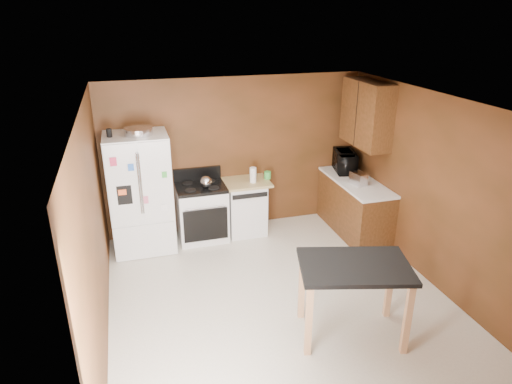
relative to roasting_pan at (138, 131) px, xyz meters
name	(u,v)px	position (x,y,z in m)	size (l,w,h in m)	color
floor	(278,298)	(1.49, -1.84, -1.85)	(4.50, 4.50, 0.00)	silver
ceiling	(283,104)	(1.49, -1.84, 0.65)	(4.50, 4.50, 0.00)	white
wall_back	(235,155)	(1.49, 0.41, -0.60)	(4.20, 4.20, 0.00)	brown
wall_front	(379,328)	(1.49, -4.09, -0.60)	(4.20, 4.20, 0.00)	brown
wall_left	(94,232)	(-0.61, -1.84, -0.60)	(4.50, 4.50, 0.00)	brown
wall_right	(433,191)	(3.59, -1.84, -0.60)	(4.50, 4.50, 0.00)	brown
roasting_pan	(138,131)	(0.00, 0.00, 0.00)	(0.40, 0.40, 0.10)	silver
pen_cup	(109,133)	(-0.39, -0.01, 0.01)	(0.08, 0.08, 0.12)	black
kettle	(206,182)	(0.93, -0.01, -0.86)	(0.18, 0.18, 0.18)	silver
paper_towel	(253,175)	(1.69, 0.03, -0.84)	(0.11, 0.11, 0.24)	white
green_canister	(267,175)	(1.96, 0.13, -0.90)	(0.11, 0.11, 0.12)	green
toaster	(359,179)	(3.23, -0.54, -0.85)	(0.16, 0.26, 0.19)	silver
microwave	(345,162)	(3.31, 0.09, -0.79)	(0.57, 0.39, 0.32)	black
refrigerator	(141,193)	(-0.06, 0.03, -0.95)	(0.90, 0.80, 1.80)	white
gas_range	(202,211)	(0.85, 0.09, -1.39)	(0.76, 0.68, 1.10)	white
dishwasher	(245,206)	(1.57, 0.11, -1.40)	(0.78, 0.63, 0.89)	white
right_cabinets	(358,179)	(3.33, -0.36, -0.94)	(0.63, 1.58, 2.45)	brown
island	(354,276)	(2.05, -2.71, -1.09)	(1.35, 1.07, 0.91)	black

